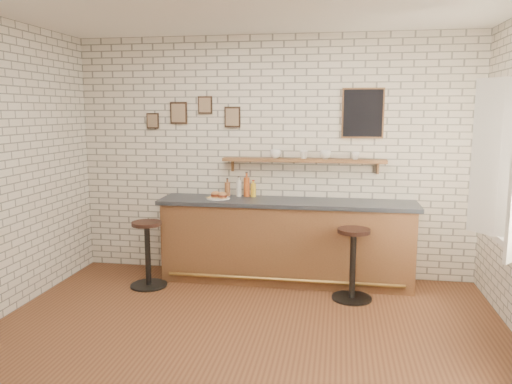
# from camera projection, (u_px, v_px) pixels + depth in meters

# --- Properties ---
(ground) EXTENTS (5.00, 5.00, 0.00)m
(ground) POSITION_uv_depth(u_px,v_px,m) (242.00, 341.00, 4.56)
(ground) COLOR brown
(ground) RESTS_ON ground
(bar_counter) EXTENTS (3.10, 0.65, 1.01)m
(bar_counter) POSITION_uv_depth(u_px,v_px,m) (286.00, 241.00, 6.10)
(bar_counter) COLOR brown
(bar_counter) RESTS_ON ground
(sandwich_plate) EXTENTS (0.28, 0.28, 0.01)m
(sandwich_plate) POSITION_uv_depth(u_px,v_px,m) (218.00, 198.00, 6.13)
(sandwich_plate) COLOR white
(sandwich_plate) RESTS_ON bar_counter
(ciabatta_sandwich) EXTENTS (0.24, 0.17, 0.07)m
(ciabatta_sandwich) POSITION_uv_depth(u_px,v_px,m) (219.00, 195.00, 6.12)
(ciabatta_sandwich) COLOR tan
(ciabatta_sandwich) RESTS_ON sandwich_plate
(potato_chips) EXTENTS (0.26, 0.18, 0.00)m
(potato_chips) POSITION_uv_depth(u_px,v_px,m) (217.00, 198.00, 6.13)
(potato_chips) COLOR gold
(potato_chips) RESTS_ON sandwich_plate
(bitters_bottle_brown) EXTENTS (0.07, 0.07, 0.23)m
(bitters_bottle_brown) POSITION_uv_depth(u_px,v_px,m) (227.00, 189.00, 6.31)
(bitters_bottle_brown) COLOR brown
(bitters_bottle_brown) RESTS_ON bar_counter
(bitters_bottle_white) EXTENTS (0.07, 0.07, 0.25)m
(bitters_bottle_white) POSITION_uv_depth(u_px,v_px,m) (239.00, 188.00, 6.29)
(bitters_bottle_white) COLOR silver
(bitters_bottle_white) RESTS_ON bar_counter
(bitters_bottle_amber) EXTENTS (0.08, 0.08, 0.31)m
(bitters_bottle_amber) POSITION_uv_depth(u_px,v_px,m) (247.00, 187.00, 6.27)
(bitters_bottle_amber) COLOR #A9491B
(bitters_bottle_amber) RESTS_ON bar_counter
(condiment_bottle_yellow) EXTENTS (0.07, 0.07, 0.21)m
(condiment_bottle_yellow) POSITION_uv_depth(u_px,v_px,m) (253.00, 190.00, 6.26)
(condiment_bottle_yellow) COLOR yellow
(condiment_bottle_yellow) RESTS_ON bar_counter
(bar_stool_left) EXTENTS (0.44, 0.44, 0.79)m
(bar_stool_left) POSITION_uv_depth(u_px,v_px,m) (148.00, 252.00, 5.92)
(bar_stool_left) COLOR black
(bar_stool_left) RESTS_ON ground
(bar_stool_right) EXTENTS (0.45, 0.45, 0.80)m
(bar_stool_right) POSITION_uv_depth(u_px,v_px,m) (353.00, 262.00, 5.51)
(bar_stool_right) COLOR black
(bar_stool_right) RESTS_ON ground
(wall_shelf) EXTENTS (2.00, 0.18, 0.18)m
(wall_shelf) POSITION_uv_depth(u_px,v_px,m) (303.00, 160.00, 6.11)
(wall_shelf) COLOR brown
(wall_shelf) RESTS_ON ground
(shelf_cup_a) EXTENTS (0.15, 0.15, 0.11)m
(shelf_cup_a) POSITION_uv_depth(u_px,v_px,m) (276.00, 154.00, 6.15)
(shelf_cup_a) COLOR white
(shelf_cup_a) RESTS_ON wall_shelf
(shelf_cup_b) EXTENTS (0.12, 0.12, 0.10)m
(shelf_cup_b) POSITION_uv_depth(u_px,v_px,m) (304.00, 155.00, 6.09)
(shelf_cup_b) COLOR white
(shelf_cup_b) RESTS_ON wall_shelf
(shelf_cup_c) EXTENTS (0.19, 0.19, 0.11)m
(shelf_cup_c) POSITION_uv_depth(u_px,v_px,m) (325.00, 155.00, 6.05)
(shelf_cup_c) COLOR white
(shelf_cup_c) RESTS_ON wall_shelf
(shelf_cup_d) EXTENTS (0.10, 0.10, 0.09)m
(shelf_cup_d) POSITION_uv_depth(u_px,v_px,m) (355.00, 156.00, 5.99)
(shelf_cup_d) COLOR white
(shelf_cup_d) RESTS_ON wall_shelf
(back_wall_decor) EXTENTS (2.96, 0.02, 0.56)m
(back_wall_decor) POSITION_uv_depth(u_px,v_px,m) (290.00, 113.00, 6.12)
(back_wall_decor) COLOR black
(back_wall_decor) RESTS_ON ground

